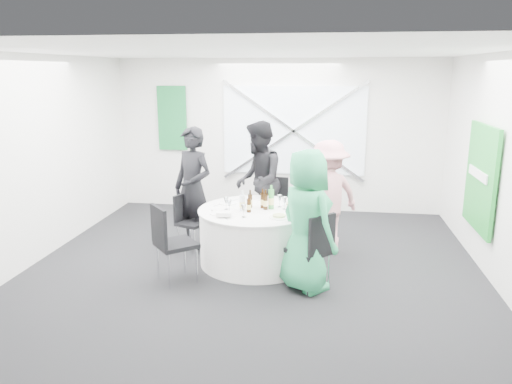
# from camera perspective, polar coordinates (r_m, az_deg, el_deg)

# --- Properties ---
(floor) EXTENTS (6.00, 6.00, 0.00)m
(floor) POSITION_cam_1_polar(r_m,az_deg,el_deg) (6.77, -0.25, -8.65)
(floor) COLOR black
(floor) RESTS_ON ground
(ceiling) EXTENTS (6.00, 6.00, 0.00)m
(ceiling) POSITION_cam_1_polar(r_m,az_deg,el_deg) (6.26, -0.27, 15.77)
(ceiling) COLOR white
(ceiling) RESTS_ON wall_back
(wall_back) EXTENTS (6.00, 0.00, 6.00)m
(wall_back) POSITION_cam_1_polar(r_m,az_deg,el_deg) (9.31, 2.50, 6.45)
(wall_back) COLOR silver
(wall_back) RESTS_ON floor
(wall_front) EXTENTS (6.00, 0.00, 6.00)m
(wall_front) POSITION_cam_1_polar(r_m,az_deg,el_deg) (3.52, -7.55, -5.92)
(wall_front) COLOR silver
(wall_front) RESTS_ON floor
(wall_left) EXTENTS (0.00, 6.00, 6.00)m
(wall_left) POSITION_cam_1_polar(r_m,az_deg,el_deg) (7.42, -23.86, 3.43)
(wall_left) COLOR silver
(wall_left) RESTS_ON floor
(wall_right) EXTENTS (0.00, 6.00, 6.00)m
(wall_right) POSITION_cam_1_polar(r_m,az_deg,el_deg) (6.63, 26.34, 2.07)
(wall_right) COLOR silver
(wall_right) RESTS_ON floor
(window_panel) EXTENTS (2.60, 0.03, 1.60)m
(window_panel) POSITION_cam_1_polar(r_m,az_deg,el_deg) (9.23, 4.34, 6.99)
(window_panel) COLOR silver
(window_panel) RESTS_ON wall_back
(window_brace_a) EXTENTS (2.63, 0.05, 1.84)m
(window_brace_a) POSITION_cam_1_polar(r_m,az_deg,el_deg) (9.19, 4.33, 6.96)
(window_brace_a) COLOR silver
(window_brace_a) RESTS_ON window_panel
(window_brace_b) EXTENTS (2.63, 0.05, 1.84)m
(window_brace_b) POSITION_cam_1_polar(r_m,az_deg,el_deg) (9.19, 4.33, 6.96)
(window_brace_b) COLOR silver
(window_brace_b) RESTS_ON window_panel
(green_banner) EXTENTS (0.55, 0.04, 1.20)m
(green_banner) POSITION_cam_1_polar(r_m,az_deg,el_deg) (9.64, -9.56, 8.32)
(green_banner) COLOR #136330
(green_banner) RESTS_ON wall_back
(green_sign) EXTENTS (0.05, 1.20, 1.40)m
(green_sign) POSITION_cam_1_polar(r_m,az_deg,el_deg) (7.21, 24.30, 1.49)
(green_sign) COLOR #1A8F2C
(green_sign) RESTS_ON wall_right
(banquet_table) EXTENTS (1.56, 1.56, 0.76)m
(banquet_table) POSITION_cam_1_polar(r_m,az_deg,el_deg) (6.82, 0.00, -5.06)
(banquet_table) COLOR silver
(banquet_table) RESTS_ON floor
(chair_back) EXTENTS (0.49, 0.50, 0.97)m
(chair_back) POSITION_cam_1_polar(r_m,az_deg,el_deg) (7.72, 1.96, -1.34)
(chair_back) COLOR black
(chair_back) RESTS_ON floor
(chair_back_left) EXTENTS (0.49, 0.48, 0.82)m
(chair_back_left) POSITION_cam_1_polar(r_m,az_deg,el_deg) (7.40, -7.82, -2.90)
(chair_back_left) COLOR black
(chair_back_left) RESTS_ON floor
(chair_back_right) EXTENTS (0.58, 0.58, 0.91)m
(chair_back_right) POSITION_cam_1_polar(r_m,az_deg,el_deg) (7.36, 6.95, -2.53)
(chair_back_right) COLOR black
(chair_back_right) RESTS_ON floor
(chair_front_right) EXTENTS (0.61, 0.61, 0.95)m
(chair_front_right) POSITION_cam_1_polar(r_m,az_deg,el_deg) (5.98, 6.68, -6.07)
(chair_front_right) COLOR black
(chair_front_right) RESTS_ON floor
(chair_front_left) EXTENTS (0.64, 0.64, 1.00)m
(chair_front_left) POSITION_cam_1_polar(r_m,az_deg,el_deg) (6.21, -9.91, -5.17)
(chair_front_left) COLOR black
(chair_front_left) RESTS_ON floor
(person_man_back_left) EXTENTS (0.78, 0.68, 1.80)m
(person_man_back_left) POSITION_cam_1_polar(r_m,az_deg,el_deg) (7.36, -7.21, 0.44)
(person_man_back_left) COLOR black
(person_man_back_left) RESTS_ON floor
(person_man_back) EXTENTS (0.59, 0.94, 1.84)m
(person_man_back) POSITION_cam_1_polar(r_m,az_deg,el_deg) (7.65, 0.26, 1.24)
(person_man_back) COLOR black
(person_man_back) RESTS_ON floor
(person_woman_pink) EXTENTS (1.13, 1.01, 1.62)m
(person_woman_pink) POSITION_cam_1_polar(r_m,az_deg,el_deg) (7.30, 8.22, -0.41)
(person_woman_pink) COLOR pink
(person_woman_pink) RESTS_ON floor
(person_woman_green) EXTENTS (0.97, 0.98, 1.71)m
(person_woman_green) POSITION_cam_1_polar(r_m,az_deg,el_deg) (5.91, 5.79, -3.30)
(person_woman_green) COLOR #2A9C61
(person_woman_green) RESTS_ON floor
(plate_back) EXTENTS (0.25, 0.25, 0.01)m
(plate_back) POSITION_cam_1_polar(r_m,az_deg,el_deg) (7.26, 0.53, -0.71)
(plate_back) COLOR white
(plate_back) RESTS_ON banquet_table
(plate_back_left) EXTENTS (0.25, 0.25, 0.01)m
(plate_back_left) POSITION_cam_1_polar(r_m,az_deg,el_deg) (7.00, -3.26, -1.27)
(plate_back_left) COLOR white
(plate_back_left) RESTS_ON banquet_table
(plate_back_right) EXTENTS (0.27, 0.27, 0.04)m
(plate_back_right) POSITION_cam_1_polar(r_m,az_deg,el_deg) (6.89, 4.18, -1.46)
(plate_back_right) COLOR white
(plate_back_right) RESTS_ON banquet_table
(plate_front_right) EXTENTS (0.26, 0.26, 0.04)m
(plate_front_right) POSITION_cam_1_polar(r_m,az_deg,el_deg) (6.33, 2.66, -2.82)
(plate_front_right) COLOR white
(plate_front_right) RESTS_ON banquet_table
(plate_front_left) EXTENTS (0.24, 0.24, 0.01)m
(plate_front_left) POSITION_cam_1_polar(r_m,az_deg,el_deg) (6.51, -4.26, -2.44)
(plate_front_left) COLOR white
(plate_front_left) RESTS_ON banquet_table
(napkin) EXTENTS (0.20, 0.15, 0.05)m
(napkin) POSITION_cam_1_polar(r_m,az_deg,el_deg) (6.36, -3.71, -2.53)
(napkin) COLOR silver
(napkin) RESTS_ON plate_front_left
(beer_bottle_a) EXTENTS (0.06, 0.06, 0.25)m
(beer_bottle_a) POSITION_cam_1_polar(r_m,az_deg,el_deg) (6.78, -0.68, -1.01)
(beer_bottle_a) COLOR #321C09
(beer_bottle_a) RESTS_ON banquet_table
(beer_bottle_b) EXTENTS (0.06, 0.06, 0.27)m
(beer_bottle_b) POSITION_cam_1_polar(r_m,az_deg,el_deg) (6.75, 0.76, -0.99)
(beer_bottle_b) COLOR #321C09
(beer_bottle_b) RESTS_ON banquet_table
(beer_bottle_c) EXTENTS (0.06, 0.06, 0.28)m
(beer_bottle_c) POSITION_cam_1_polar(r_m,az_deg,el_deg) (6.67, 1.10, -1.13)
(beer_bottle_c) COLOR #321C09
(beer_bottle_c) RESTS_ON banquet_table
(beer_bottle_d) EXTENTS (0.06, 0.06, 0.24)m
(beer_bottle_d) POSITION_cam_1_polar(r_m,az_deg,el_deg) (6.55, -0.82, -1.55)
(beer_bottle_d) COLOR #321C09
(beer_bottle_d) RESTS_ON banquet_table
(green_water_bottle) EXTENTS (0.08, 0.08, 0.33)m
(green_water_bottle) POSITION_cam_1_polar(r_m,az_deg,el_deg) (6.70, 1.75, -0.85)
(green_water_bottle) COLOR green
(green_water_bottle) RESTS_ON banquet_table
(clear_water_bottle) EXTENTS (0.08, 0.08, 0.27)m
(clear_water_bottle) POSITION_cam_1_polar(r_m,az_deg,el_deg) (6.62, -1.56, -1.27)
(clear_water_bottle) COLOR silver
(clear_water_bottle) RESTS_ON banquet_table
(wine_glass_a) EXTENTS (0.07, 0.07, 0.17)m
(wine_glass_a) POSITION_cam_1_polar(r_m,az_deg,el_deg) (6.32, -1.43, -1.81)
(wine_glass_a) COLOR white
(wine_glass_a) RESTS_ON banquet_table
(wine_glass_b) EXTENTS (0.07, 0.07, 0.17)m
(wine_glass_b) POSITION_cam_1_polar(r_m,az_deg,el_deg) (6.80, 2.72, -0.70)
(wine_glass_b) COLOR white
(wine_glass_b) RESTS_ON banquet_table
(wine_glass_c) EXTENTS (0.07, 0.07, 0.17)m
(wine_glass_c) POSITION_cam_1_polar(r_m,az_deg,el_deg) (6.69, 3.29, -0.94)
(wine_glass_c) COLOR white
(wine_glass_c) RESTS_ON banquet_table
(wine_glass_d) EXTENTS (0.07, 0.07, 0.17)m
(wine_glass_d) POSITION_cam_1_polar(r_m,az_deg,el_deg) (6.68, -3.44, -0.97)
(wine_glass_d) COLOR white
(wine_glass_d) RESTS_ON banquet_table
(wine_glass_e) EXTENTS (0.07, 0.07, 0.17)m
(wine_glass_e) POSITION_cam_1_polar(r_m,az_deg,el_deg) (6.54, -3.08, -1.30)
(wine_glass_e) COLOR white
(wine_glass_e) RESTS_ON banquet_table
(fork_a) EXTENTS (0.09, 0.13, 0.01)m
(fork_a) POSITION_cam_1_polar(r_m,az_deg,el_deg) (7.18, -2.42, -0.91)
(fork_a) COLOR silver
(fork_a) RESTS_ON banquet_table
(knife_a) EXTENTS (0.09, 0.14, 0.01)m
(knife_a) POSITION_cam_1_polar(r_m,az_deg,el_deg) (6.92, -4.48, -1.52)
(knife_a) COLOR silver
(knife_a) RESTS_ON banquet_table
(fork_b) EXTENTS (0.10, 0.13, 0.01)m
(fork_b) POSITION_cam_1_polar(r_m,az_deg,el_deg) (6.63, -4.90, -2.21)
(fork_b) COLOR silver
(fork_b) RESTS_ON banquet_table
(knife_b) EXTENTS (0.10, 0.13, 0.01)m
(knife_b) POSITION_cam_1_polar(r_m,az_deg,el_deg) (6.31, -3.56, -3.00)
(knife_b) COLOR silver
(knife_b) RESTS_ON banquet_table
(fork_c) EXTENTS (0.08, 0.14, 0.01)m
(fork_c) POSITION_cam_1_polar(r_m,az_deg,el_deg) (6.74, 4.90, -1.94)
(fork_c) COLOR silver
(fork_c) RESTS_ON banquet_table
(knife_c) EXTENTS (0.10, 0.13, 0.01)m
(knife_c) POSITION_cam_1_polar(r_m,az_deg,el_deg) (7.09, 3.43, -1.11)
(knife_c) COLOR silver
(knife_c) RESTS_ON banquet_table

